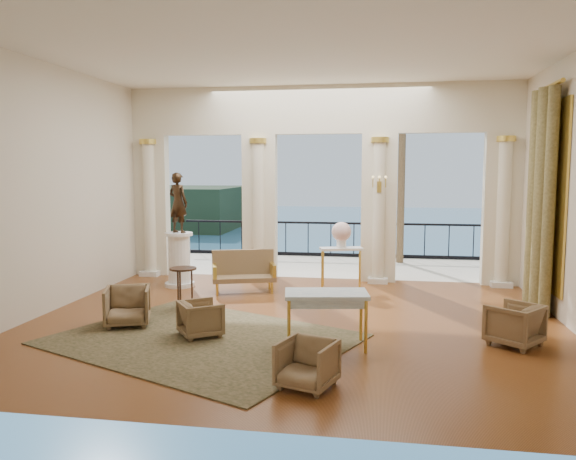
% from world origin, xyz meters
% --- Properties ---
extents(floor, '(9.00, 9.00, 0.00)m').
position_xyz_m(floor, '(0.00, 0.00, 0.00)').
color(floor, '#4D260A').
rests_on(floor, ground).
extents(room_walls, '(9.00, 9.00, 9.00)m').
position_xyz_m(room_walls, '(0.00, -1.12, 2.88)').
color(room_walls, beige).
rests_on(room_walls, ground).
extents(arcade, '(9.00, 0.56, 4.50)m').
position_xyz_m(arcade, '(-0.00, 3.82, 2.58)').
color(arcade, beige).
rests_on(arcade, ground).
extents(terrace, '(10.00, 3.60, 0.10)m').
position_xyz_m(terrace, '(0.00, 5.80, -0.05)').
color(terrace, beige).
rests_on(terrace, ground).
extents(balustrade, '(9.00, 0.06, 1.03)m').
position_xyz_m(balustrade, '(0.00, 7.40, 0.41)').
color(balustrade, black).
rests_on(balustrade, terrace).
extents(palm_tree, '(2.00, 2.00, 4.50)m').
position_xyz_m(palm_tree, '(2.00, 6.60, 4.09)').
color(palm_tree, '#4C3823').
rests_on(palm_tree, terrace).
extents(headland, '(22.00, 18.00, 6.00)m').
position_xyz_m(headland, '(-30.00, 70.00, -3.00)').
color(headland, black).
rests_on(headland, sea).
extents(sea, '(160.00, 160.00, 0.00)m').
position_xyz_m(sea, '(0.00, 60.00, -6.00)').
color(sea, '#295A88').
rests_on(sea, ground).
extents(curtain, '(0.33, 1.40, 4.09)m').
position_xyz_m(curtain, '(4.28, 1.50, 2.02)').
color(curtain, brown).
rests_on(curtain, ground).
extents(window_frame, '(0.04, 1.60, 3.40)m').
position_xyz_m(window_frame, '(4.47, 1.50, 2.10)').
color(window_frame, gold).
rests_on(window_frame, room_walls).
extents(wall_sconce, '(0.30, 0.11, 0.33)m').
position_xyz_m(wall_sconce, '(1.40, 3.51, 2.23)').
color(wall_sconce, gold).
rests_on(wall_sconce, arcade).
extents(rug, '(5.19, 4.71, 0.02)m').
position_xyz_m(rug, '(-1.23, -1.18, 0.01)').
color(rug, '#272F17').
rests_on(rug, ground).
extents(armchair_a, '(0.89, 0.86, 0.73)m').
position_xyz_m(armchair_a, '(-2.69, -0.64, 0.36)').
color(armchair_a, '#40311D').
rests_on(armchair_a, ground).
extents(armchair_b, '(0.77, 0.75, 0.64)m').
position_xyz_m(armchair_b, '(0.59, -2.80, 0.32)').
color(armchair_b, '#40311D').
rests_on(armchair_b, ground).
extents(armchair_c, '(0.91, 0.92, 0.69)m').
position_xyz_m(armchair_c, '(3.40, -0.70, 0.35)').
color(armchair_c, '#40311D').
rests_on(armchair_c, ground).
extents(armchair_d, '(0.81, 0.82, 0.62)m').
position_xyz_m(armchair_d, '(-1.30, -1.02, 0.31)').
color(armchair_d, '#40311D').
rests_on(armchair_d, ground).
extents(settee, '(1.43, 0.95, 0.88)m').
position_xyz_m(settee, '(-1.42, 2.26, 0.43)').
color(settee, '#40311D').
rests_on(settee, ground).
extents(game_table, '(1.28, 0.83, 0.82)m').
position_xyz_m(game_table, '(0.67, -1.23, 0.73)').
color(game_table, '#A0B9C8').
rests_on(game_table, ground).
extents(pedestal, '(0.66, 0.66, 1.20)m').
position_xyz_m(pedestal, '(-2.95, 2.54, 0.58)').
color(pedestal, silver).
rests_on(pedestal, ground).
extents(statue, '(0.56, 0.47, 1.32)m').
position_xyz_m(statue, '(-2.95, 2.54, 1.86)').
color(statue, '#302215').
rests_on(statue, pedestal).
extents(console_table, '(0.99, 0.61, 0.88)m').
position_xyz_m(console_table, '(0.60, 3.05, 0.73)').
color(console_table, silver).
rests_on(console_table, ground).
extents(urn, '(0.43, 0.43, 0.57)m').
position_xyz_m(urn, '(0.60, 3.05, 1.20)').
color(urn, white).
rests_on(urn, console_table).
extents(side_table, '(0.49, 0.49, 0.80)m').
position_xyz_m(side_table, '(-2.12, 0.48, 0.69)').
color(side_table, black).
rests_on(side_table, ground).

